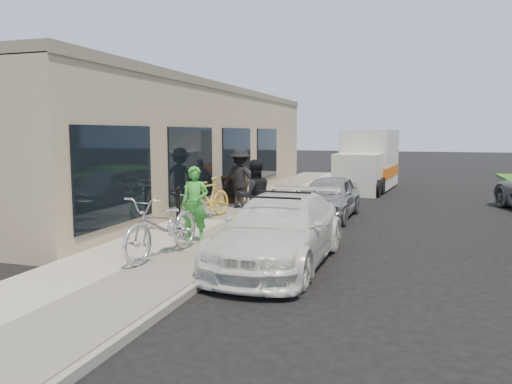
# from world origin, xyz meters

# --- Properties ---
(ground) EXTENTS (120.00, 120.00, 0.00)m
(ground) POSITION_xyz_m (0.00, 0.00, 0.00)
(ground) COLOR black
(ground) RESTS_ON ground
(sidewalk) EXTENTS (3.00, 34.00, 0.15)m
(sidewalk) POSITION_xyz_m (-2.00, 3.00, 0.07)
(sidewalk) COLOR #A49E93
(sidewalk) RESTS_ON ground
(curb) EXTENTS (0.12, 34.00, 0.13)m
(curb) POSITION_xyz_m (-0.45, 3.00, 0.07)
(curb) COLOR gray
(curb) RESTS_ON ground
(storefront) EXTENTS (3.60, 20.00, 4.22)m
(storefront) POSITION_xyz_m (-5.24, 7.99, 2.12)
(storefront) COLOR tan
(storefront) RESTS_ON ground
(bike_rack) EXTENTS (0.30, 0.64, 0.96)m
(bike_rack) POSITION_xyz_m (-3.11, 2.29, 0.73)
(bike_rack) COLOR black
(bike_rack) RESTS_ON sidewalk
(sandwich_board) EXTENTS (0.73, 0.73, 0.93)m
(sandwich_board) POSITION_xyz_m (-3.01, 6.17, 0.62)
(sandwich_board) COLOR black
(sandwich_board) RESTS_ON sidewalk
(sedan_white) EXTENTS (2.00, 4.67, 1.38)m
(sedan_white) POSITION_xyz_m (0.42, -0.46, 0.67)
(sedan_white) COLOR silver
(sedan_white) RESTS_ON ground
(sedan_silver) EXTENTS (1.66, 3.78, 1.27)m
(sedan_silver) POSITION_xyz_m (0.46, 5.13, 0.63)
(sedan_silver) COLOR gray
(sedan_silver) RESTS_ON ground
(moving_truck) EXTENTS (2.52, 5.56, 2.65)m
(moving_truck) POSITION_xyz_m (0.88, 13.08, 1.18)
(moving_truck) COLOR silver
(moving_truck) RESTS_ON ground
(tandem_bike) EXTENTS (1.09, 2.40, 1.22)m
(tandem_bike) POSITION_xyz_m (-1.73, -1.12, 0.76)
(tandem_bike) COLOR silver
(tandem_bike) RESTS_ON sidewalk
(woman_rider) EXTENTS (0.67, 0.50, 1.66)m
(woman_rider) POSITION_xyz_m (-1.72, 0.33, 0.98)
(woman_rider) COLOR green
(woman_rider) RESTS_ON sidewalk
(man_standing) EXTENTS (1.09, 1.04, 1.77)m
(man_standing) POSITION_xyz_m (-0.74, 1.54, 1.03)
(man_standing) COLOR black
(man_standing) RESTS_ON sidewalk
(cruiser_bike_a) EXTENTS (1.11, 1.79, 1.04)m
(cruiser_bike_a) POSITION_xyz_m (-2.85, 2.75, 0.67)
(cruiser_bike_a) COLOR #92DAC2
(cruiser_bike_a) RESTS_ON sidewalk
(cruiser_bike_b) EXTENTS (0.58, 1.53, 0.80)m
(cruiser_bike_b) POSITION_xyz_m (-2.68, 2.47, 0.55)
(cruiser_bike_b) COLOR #92DAC2
(cruiser_bike_b) RESTS_ON sidewalk
(cruiser_bike_c) EXTENTS (1.01, 1.97, 1.14)m
(cruiser_bike_c) POSITION_xyz_m (-2.62, 3.19, 0.72)
(cruiser_bike_c) COLOR gold
(cruiser_bike_c) RESTS_ON sidewalk
(bystander_a) EXTENTS (1.26, 0.78, 1.89)m
(bystander_a) POSITION_xyz_m (-2.40, 5.27, 1.10)
(bystander_a) COLOR black
(bystander_a) RESTS_ON sidewalk
(bystander_b) EXTENTS (0.88, 0.39, 1.49)m
(bystander_b) POSITION_xyz_m (-2.68, 6.33, 0.89)
(bystander_b) COLOR brown
(bystander_b) RESTS_ON sidewalk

